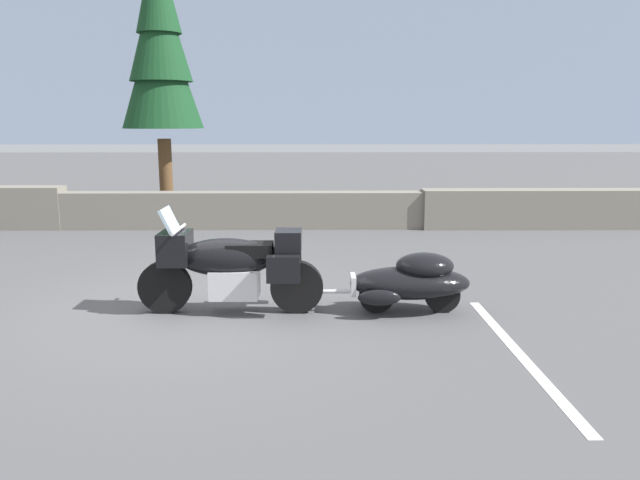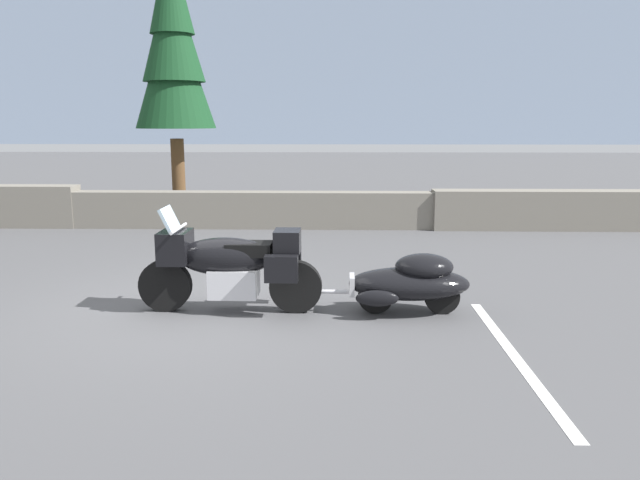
{
  "view_description": "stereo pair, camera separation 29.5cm",
  "coord_description": "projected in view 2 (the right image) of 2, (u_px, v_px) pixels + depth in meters",
  "views": [
    {
      "loc": [
        1.55,
        -7.59,
        2.38
      ],
      "look_at": [
        1.64,
        0.32,
        0.85
      ],
      "focal_mm": 34.84,
      "sensor_mm": 36.0,
      "label": 1
    },
    {
      "loc": [
        1.84,
        -7.58,
        2.38
      ],
      "look_at": [
        1.64,
        0.32,
        0.85
      ],
      "focal_mm": 34.84,
      "sensor_mm": 36.0,
      "label": 2
    }
  ],
  "objects": [
    {
      "name": "ground_plane",
      "position": [
        191.0,
        309.0,
        7.94
      ],
      "size": [
        80.0,
        80.0,
        0.0
      ],
      "primitive_type": "plane",
      "color": "#4C4C4F"
    },
    {
      "name": "distant_ridgeline",
      "position": [
        325.0,
        85.0,
        100.8
      ],
      "size": [
        240.0,
        80.0,
        16.0
      ],
      "primitive_type": "cube",
      "color": "#8C9EB7",
      "rests_on": "ground"
    },
    {
      "name": "stone_guard_wall",
      "position": [
        250.0,
        208.0,
        13.89
      ],
      "size": [
        24.0,
        0.65,
        0.94
      ],
      "color": "slate",
      "rests_on": "ground"
    },
    {
      "name": "pine_tree_tall",
      "position": [
        173.0,
        43.0,
        14.9
      ],
      "size": [
        1.94,
        1.94,
        6.71
      ],
      "color": "brown",
      "rests_on": "ground"
    },
    {
      "name": "parking_stripe_marker",
      "position": [
        514.0,
        355.0,
        6.38
      ],
      "size": [
        0.12,
        3.6,
        0.01
      ],
      "primitive_type": "cube",
      "color": "silver",
      "rests_on": "ground"
    },
    {
      "name": "car_shaped_trailer",
      "position": [
        410.0,
        281.0,
        7.71
      ],
      "size": [
        2.2,
        0.78,
        0.76
      ],
      "color": "black",
      "rests_on": "ground"
    },
    {
      "name": "touring_motorcycle",
      "position": [
        229.0,
        263.0,
        7.74
      ],
      "size": [
        2.31,
        0.76,
        1.33
      ],
      "color": "black",
      "rests_on": "ground"
    }
  ]
}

